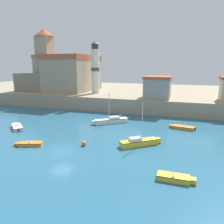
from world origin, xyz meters
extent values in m
plane|color=#28607F|center=(0.00, 0.00, 0.00)|extent=(200.00, 200.00, 0.00)
cube|color=gray|center=(0.00, 42.12, 1.53)|extent=(120.00, 40.00, 3.06)
cube|color=orange|center=(13.80, 14.22, 0.24)|extent=(3.48, 1.89, 0.48)
cube|color=orange|center=(11.88, 14.55, 0.24)|extent=(0.72, 0.83, 0.40)
cube|color=black|center=(13.80, 14.22, 0.44)|extent=(3.51, 1.90, 0.07)
cube|color=#997F5B|center=(13.80, 14.22, 0.52)|extent=(0.39, 1.16, 0.08)
cube|color=black|center=(15.54, 13.92, 0.29)|extent=(0.23, 0.23, 0.36)
cube|color=white|center=(-11.63, 5.86, 0.25)|extent=(3.64, 3.46, 0.50)
cube|color=white|center=(-13.22, 7.29, 0.25)|extent=(0.95, 0.96, 0.43)
cube|color=black|center=(-11.63, 5.86, 0.46)|extent=(3.67, 3.49, 0.07)
cube|color=#997F5B|center=(-11.63, 5.86, 0.54)|extent=(0.92, 0.99, 0.08)
cube|color=black|center=(-10.17, 4.56, 0.30)|extent=(0.28, 0.28, 0.36)
cube|color=orange|center=(-4.59, 0.33, 0.21)|extent=(3.16, 2.13, 0.42)
cube|color=orange|center=(-6.21, -0.28, 0.21)|extent=(0.71, 0.78, 0.36)
cube|color=black|center=(-4.59, 0.33, 0.38)|extent=(3.20, 2.15, 0.07)
cube|color=#997F5B|center=(-4.59, 0.33, 0.46)|extent=(0.54, 0.99, 0.08)
cube|color=yellow|center=(8.54, 4.71, 0.38)|extent=(4.66, 4.10, 0.75)
cube|color=yellow|center=(10.71, 6.47, 0.38)|extent=(0.83, 0.84, 0.64)
cube|color=black|center=(8.54, 4.71, 0.71)|extent=(4.71, 4.15, 0.07)
cylinder|color=silver|center=(8.84, 4.95, 3.17)|extent=(0.10, 0.10, 4.84)
cylinder|color=silver|center=(8.06, 4.31, 1.30)|extent=(1.81, 1.49, 0.08)
cube|color=silver|center=(8.15, 4.39, 0.93)|extent=(1.70, 1.60, 0.36)
cube|color=yellow|center=(13.18, -2.76, 0.25)|extent=(2.82, 1.18, 0.50)
cube|color=yellow|center=(14.85, -2.78, 0.25)|extent=(0.53, 0.64, 0.42)
cube|color=black|center=(13.18, -2.76, 0.46)|extent=(2.85, 1.19, 0.07)
cube|color=#997F5B|center=(13.18, -2.76, 0.54)|extent=(0.21, 0.99, 0.08)
cube|color=white|center=(1.70, 13.90, 0.40)|extent=(5.38, 4.55, 0.79)
cube|color=white|center=(-0.83, 11.95, 0.40)|extent=(0.87, 0.89, 0.67)
cube|color=black|center=(1.70, 13.90, 0.75)|extent=(5.43, 4.60, 0.07)
cylinder|color=silver|center=(1.35, 13.63, 3.16)|extent=(0.10, 0.10, 4.74)
cylinder|color=silver|center=(2.27, 14.34, 1.34)|extent=(2.12, 1.66, 0.08)
cube|color=silver|center=(2.16, 14.26, 0.97)|extent=(1.92, 1.76, 0.36)
sphere|color=orange|center=(1.91, 2.37, 0.31)|extent=(0.63, 0.63, 0.63)
cube|color=gray|center=(-16.00, 33.24, 7.26)|extent=(10.44, 15.82, 8.41)
cube|color=#B25133|center=(-16.00, 33.24, 12.06)|extent=(10.65, 16.14, 1.20)
cube|color=gray|center=(-23.13, 30.87, 10.33)|extent=(3.81, 3.81, 14.56)
cone|color=#B25133|center=(-23.13, 30.87, 18.61)|extent=(4.96, 4.96, 2.00)
cube|color=gray|center=(-24.00, 31.45, 5.50)|extent=(11.72, 11.72, 4.89)
cylinder|color=gray|center=(-24.00, 31.45, 7.51)|extent=(6.41, 6.41, 8.90)
cylinder|color=gray|center=(-24.00, 31.45, 12.36)|extent=(6.73, 6.73, 0.80)
cylinder|color=silver|center=(-8.00, 29.93, 8.45)|extent=(1.98, 1.98, 10.79)
cylinder|color=#2D5647|center=(-8.00, 29.93, 8.99)|extent=(2.04, 2.04, 0.90)
cylinder|color=#262D33|center=(-8.00, 29.93, 14.45)|extent=(1.68, 1.68, 1.20)
cone|color=#2D5647|center=(-8.00, 29.93, 15.45)|extent=(1.88, 1.88, 0.80)
cube|color=gray|center=(8.00, 26.30, 5.14)|extent=(5.33, 5.83, 4.16)
cube|color=#B25133|center=(8.00, 26.30, 7.47)|extent=(5.60, 6.12, 0.50)
camera|label=1|loc=(13.69, -21.32, 10.07)|focal=35.00mm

